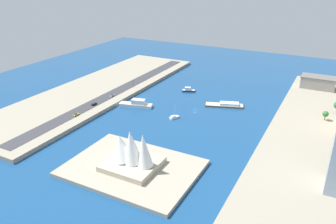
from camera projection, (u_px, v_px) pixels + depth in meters
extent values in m
plane|color=navy|center=(195.00, 109.00, 257.87)|extent=(440.00, 440.00, 0.00)
cube|color=#9E937F|center=(326.00, 133.00, 217.50)|extent=(70.00, 240.00, 2.79)
cube|color=#9E937F|center=(99.00, 89.00, 297.13)|extent=(70.00, 240.00, 2.79)
cube|color=#A89E89|center=(133.00, 168.00, 180.18)|extent=(69.52, 51.23, 2.00)
cube|color=#38383D|center=(117.00, 91.00, 288.08)|extent=(11.89, 228.00, 0.15)
cube|color=brown|center=(224.00, 105.00, 263.50)|extent=(30.68, 16.92, 1.33)
cone|color=brown|center=(205.00, 104.00, 265.63)|extent=(1.52, 1.52, 1.20)
cube|color=white|center=(229.00, 104.00, 262.31)|extent=(15.96, 10.60, 1.92)
cube|color=beige|center=(224.00, 105.00, 263.22)|extent=(29.45, 16.24, 0.10)
cube|color=silver|center=(136.00, 105.00, 262.56)|extent=(26.98, 12.74, 2.45)
cone|color=silver|center=(119.00, 104.00, 265.52)|extent=(2.67, 2.67, 2.20)
cube|color=white|center=(138.00, 102.00, 260.86)|extent=(11.27, 7.72, 3.77)
cube|color=beige|center=(136.00, 104.00, 262.06)|extent=(25.90, 12.23, 0.10)
cube|color=#1E284C|center=(189.00, 91.00, 294.73)|extent=(11.88, 7.83, 1.53)
cone|color=#1E284C|center=(195.00, 91.00, 294.15)|extent=(1.79, 1.79, 1.38)
cube|color=white|center=(188.00, 89.00, 293.98)|extent=(5.90, 4.77, 2.57)
cube|color=beige|center=(189.00, 90.00, 294.40)|extent=(11.41, 7.52, 0.10)
cube|color=white|center=(174.00, 117.00, 242.26)|extent=(6.12, 7.78, 1.34)
cone|color=white|center=(179.00, 116.00, 244.26)|extent=(1.64, 1.64, 1.20)
cube|color=white|center=(173.00, 116.00, 241.17)|extent=(3.27, 3.41, 0.97)
cube|color=beige|center=(174.00, 116.00, 241.97)|extent=(5.88, 7.47, 0.10)
cylinder|color=silver|center=(175.00, 110.00, 240.22)|extent=(0.24, 0.24, 9.90)
cube|color=gray|center=(318.00, 83.00, 293.88)|extent=(28.26, 15.37, 9.70)
cube|color=slate|center=(319.00, 77.00, 291.80)|extent=(29.39, 15.98, 0.80)
cylinder|color=black|center=(112.00, 95.00, 277.52)|extent=(0.28, 0.65, 0.64)
cylinder|color=black|center=(114.00, 95.00, 276.85)|extent=(0.28, 0.65, 0.64)
cylinder|color=black|center=(110.00, 96.00, 274.97)|extent=(0.28, 0.65, 0.64)
cylinder|color=black|center=(112.00, 97.00, 274.30)|extent=(0.28, 0.65, 0.64)
cube|color=white|center=(112.00, 96.00, 275.81)|extent=(2.08, 4.47, 0.73)
cube|color=#262D38|center=(112.00, 95.00, 275.38)|extent=(1.78, 2.53, 0.49)
cylinder|color=black|center=(77.00, 114.00, 241.35)|extent=(0.27, 0.65, 0.64)
cylinder|color=black|center=(79.00, 114.00, 240.65)|extent=(0.27, 0.65, 0.64)
cylinder|color=black|center=(74.00, 116.00, 238.73)|extent=(0.27, 0.65, 0.64)
cylinder|color=black|center=(75.00, 116.00, 238.04)|extent=(0.27, 0.65, 0.64)
cube|color=yellow|center=(76.00, 115.00, 239.58)|extent=(1.88, 4.71, 0.74)
cube|color=#262D38|center=(76.00, 114.00, 239.15)|extent=(1.61, 2.65, 0.49)
cylinder|color=black|center=(95.00, 104.00, 260.28)|extent=(0.27, 0.65, 0.64)
cylinder|color=black|center=(96.00, 104.00, 259.61)|extent=(0.27, 0.65, 0.64)
cylinder|color=black|center=(92.00, 105.00, 257.33)|extent=(0.27, 0.65, 0.64)
cylinder|color=black|center=(94.00, 105.00, 256.66)|extent=(0.27, 0.65, 0.64)
cube|color=black|center=(94.00, 104.00, 258.36)|extent=(1.97, 5.16, 0.77)
cube|color=#262D38|center=(94.00, 103.00, 257.87)|extent=(1.69, 2.90, 0.63)
cylinder|color=black|center=(133.00, 84.00, 296.13)|extent=(0.18, 0.18, 5.50)
cube|color=black|center=(133.00, 81.00, 294.84)|extent=(0.36, 0.36, 1.00)
sphere|color=red|center=(133.00, 81.00, 294.70)|extent=(0.24, 0.24, 0.24)
sphere|color=yellow|center=(133.00, 81.00, 294.84)|extent=(0.24, 0.24, 0.24)
sphere|color=green|center=(133.00, 81.00, 294.98)|extent=(0.24, 0.24, 0.24)
cube|color=#BCAD93|center=(132.00, 164.00, 179.19)|extent=(28.07, 26.38, 3.00)
cone|color=white|center=(144.00, 150.00, 171.64)|extent=(9.86, 8.28, 18.98)
cone|color=white|center=(131.00, 147.00, 175.00)|extent=(12.05, 10.43, 19.10)
cone|color=white|center=(121.00, 147.00, 178.67)|extent=(15.46, 13.08, 16.15)
cylinder|color=brown|center=(325.00, 118.00, 232.46)|extent=(0.50, 0.50, 2.97)
sphere|color=#2D7233|center=(326.00, 114.00, 231.22)|extent=(4.10, 4.10, 4.10)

